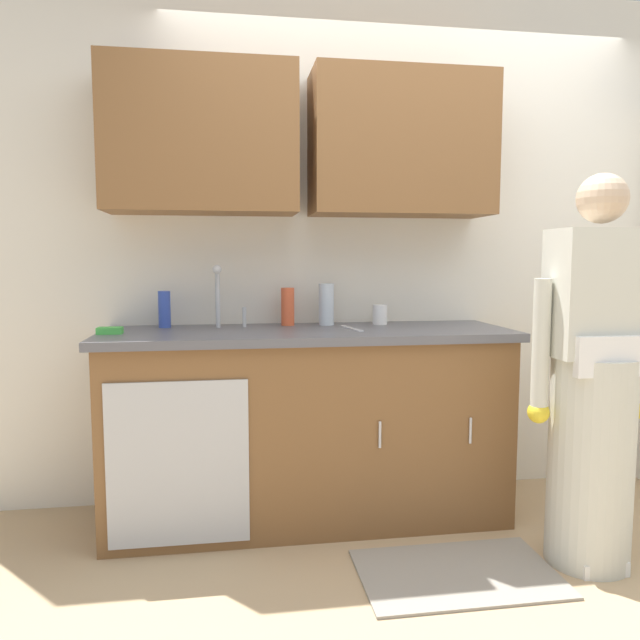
{
  "coord_description": "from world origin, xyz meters",
  "views": [
    {
      "loc": [
        -0.93,
        -2.15,
        1.28
      ],
      "look_at": [
        -0.51,
        0.55,
        1.0
      ],
      "focal_mm": 33.58,
      "sensor_mm": 36.0,
      "label": 1
    }
  ],
  "objects": [
    {
      "name": "ground_plane",
      "position": [
        0.0,
        0.0,
        0.0
      ],
      "size": [
        9.0,
        9.0,
        0.0
      ],
      "primitive_type": "plane",
      "color": "tan"
    },
    {
      "name": "kitchen_wall_with_uppers",
      "position": [
        -0.14,
        0.99,
        1.48
      ],
      "size": [
        4.8,
        0.44,
        2.7
      ],
      "color": "silver",
      "rests_on": "ground"
    },
    {
      "name": "counter_cabinet",
      "position": [
        -0.55,
        0.7,
        0.45
      ],
      "size": [
        1.9,
        0.62,
        0.9
      ],
      "color": "brown",
      "rests_on": "ground"
    },
    {
      "name": "countertop",
      "position": [
        -0.55,
        0.7,
        0.92
      ],
      "size": [
        1.96,
        0.66,
        0.04
      ],
      "primitive_type": "cube",
      "color": "#595960",
      "rests_on": "counter_cabinet"
    },
    {
      "name": "sink",
      "position": [
        -0.94,
        0.71,
        0.93
      ],
      "size": [
        0.5,
        0.36,
        0.35
      ],
      "color": "#B7BABF",
      "rests_on": "counter_cabinet"
    },
    {
      "name": "person_at_sink",
      "position": [
        0.56,
        0.07,
        0.69
      ],
      "size": [
        0.55,
        0.34,
        1.62
      ],
      "color": "white",
      "rests_on": "ground"
    },
    {
      "name": "floor_mat",
      "position": [
        -0.02,
        0.05,
        0.01
      ],
      "size": [
        0.8,
        0.5,
        0.01
      ],
      "primitive_type": "cube",
      "color": "gray",
      "rests_on": "ground"
    },
    {
      "name": "bottle_water_tall",
      "position": [
        -0.43,
        0.88,
        1.05
      ],
      "size": [
        0.08,
        0.08,
        0.21
      ],
      "primitive_type": "cylinder",
      "color": "silver",
      "rests_on": "countertop"
    },
    {
      "name": "bottle_dish_liquid",
      "position": [
        -0.63,
        0.89,
        1.04
      ],
      "size": [
        0.07,
        0.07,
        0.19
      ],
      "primitive_type": "cylinder",
      "color": "#E05933",
      "rests_on": "countertop"
    },
    {
      "name": "bottle_water_short",
      "position": [
        -1.24,
        0.89,
        1.03
      ],
      "size": [
        0.06,
        0.06,
        0.18
      ],
      "primitive_type": "cylinder",
      "color": "#334CB2",
      "rests_on": "countertop"
    },
    {
      "name": "cup_by_sink",
      "position": [
        -0.15,
        0.87,
        0.99
      ],
      "size": [
        0.08,
        0.08,
        0.1
      ],
      "primitive_type": "cylinder",
      "color": "white",
      "rests_on": "countertop"
    },
    {
      "name": "knife_on_counter",
      "position": [
        -0.34,
        0.68,
        0.94
      ],
      "size": [
        0.07,
        0.24,
        0.01
      ],
      "primitive_type": "cube",
      "rotation": [
        0.0,
        0.0,
        1.75
      ],
      "color": "silver",
      "rests_on": "countertop"
    },
    {
      "name": "sponge",
      "position": [
        -1.46,
        0.66,
        0.96
      ],
      "size": [
        0.11,
        0.07,
        0.03
      ],
      "primitive_type": "cube",
      "color": "#4CBF4C",
      "rests_on": "countertop"
    }
  ]
}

